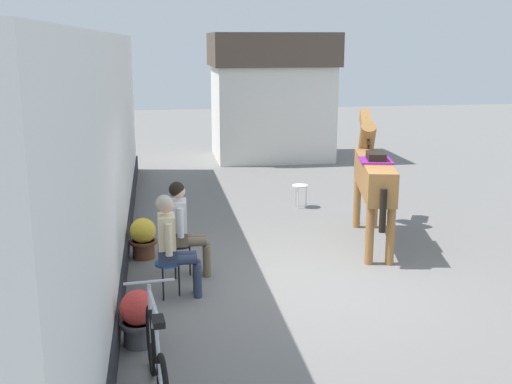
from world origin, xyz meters
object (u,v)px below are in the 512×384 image
object	(u,v)px
flower_planter_near	(138,317)
flower_planter_far	(143,237)
seated_visitor_near	(172,240)
saddled_horse_center	(373,174)
seated_visitor_far	(184,224)
spare_stool_white	(300,188)
leaning_bicycle	(157,361)

from	to	relation	value
flower_planter_near	flower_planter_far	size ratio (longest dim) A/B	1.00
seated_visitor_near	flower_planter_far	distance (m)	1.72
seated_visitor_near	flower_planter_far	world-z (taller)	seated_visitor_near
saddled_horse_center	flower_planter_far	xyz separation A→B (m)	(-3.76, -0.21, -0.82)
seated_visitor_far	flower_planter_far	world-z (taller)	seated_visitor_far
seated_visitor_near	spare_stool_white	world-z (taller)	seated_visitor_near
saddled_horse_center	flower_planter_near	xyz separation A→B (m)	(-3.78, -3.14, -0.82)
seated_visitor_near	leaning_bicycle	world-z (taller)	seated_visitor_near
spare_stool_white	seated_visitor_far	bearing A→B (deg)	-125.60
seated_visitor_near	saddled_horse_center	bearing A→B (deg)	28.58
spare_stool_white	flower_planter_far	bearing A→B (deg)	-139.80
seated_visitor_near	seated_visitor_far	world-z (taller)	same
seated_visitor_far	saddled_horse_center	xyz separation A→B (m)	(3.16, 1.09, 0.38)
flower_planter_near	flower_planter_far	world-z (taller)	same
seated_visitor_far	saddled_horse_center	distance (m)	3.37
saddled_horse_center	flower_planter_near	bearing A→B (deg)	-140.23
flower_planter_near	leaning_bicycle	size ratio (longest dim) A/B	0.36
seated_visitor_far	leaning_bicycle	world-z (taller)	seated_visitor_far
seated_visitor_far	flower_planter_far	xyz separation A→B (m)	(-0.59, 0.87, -0.44)
flower_planter_far	seated_visitor_near	bearing A→B (deg)	-75.79
leaning_bicycle	spare_stool_white	xyz separation A→B (m)	(2.91, 6.69, 0.00)
flower_planter_far	leaning_bicycle	size ratio (longest dim) A/B	0.36
flower_planter_far	leaning_bicycle	world-z (taller)	leaning_bicycle
seated_visitor_near	leaning_bicycle	size ratio (longest dim) A/B	0.79
seated_visitor_far	flower_planter_near	bearing A→B (deg)	-106.57
leaning_bicycle	seated_visitor_far	bearing A→B (deg)	82.60
leaning_bicycle	spare_stool_white	bearing A→B (deg)	66.48
seated_visitor_far	spare_stool_white	world-z (taller)	seated_visitor_far
seated_visitor_near	seated_visitor_far	distance (m)	0.76
flower_planter_near	spare_stool_white	world-z (taller)	flower_planter_near
saddled_horse_center	leaning_bicycle	bearing A→B (deg)	-129.82
spare_stool_white	saddled_horse_center	bearing A→B (deg)	-74.48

